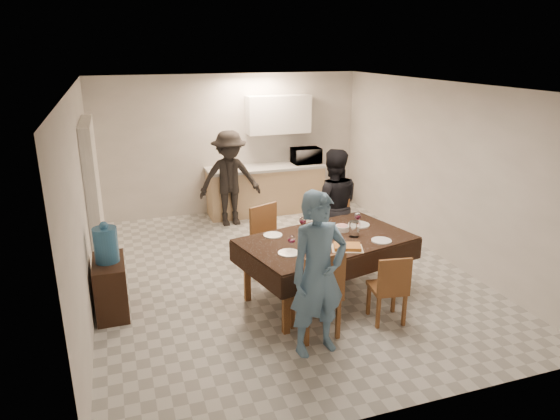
{
  "coord_description": "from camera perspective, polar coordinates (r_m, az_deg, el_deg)",
  "views": [
    {
      "loc": [
        -2.07,
        -6.12,
        3.07
      ],
      "look_at": [
        -0.12,
        -0.3,
        1.05
      ],
      "focal_mm": 32.0,
      "sensor_mm": 36.0,
      "label": 1
    }
  ],
  "objects": [
    {
      "name": "wine_glass_a",
      "position": [
        5.76,
        1.33,
        -3.83
      ],
      "size": [
        0.09,
        0.09,
        0.2
      ],
      "primitive_type": null,
      "color": "white",
      "rests_on": "dining_table"
    },
    {
      "name": "chair_near_left",
      "position": [
        5.41,
        4.49,
        -8.69
      ],
      "size": [
        0.5,
        0.5,
        0.55
      ],
      "rotation": [
        0.0,
        0.0,
        0.08
      ],
      "color": "brown",
      "rests_on": "floor"
    },
    {
      "name": "savoury_tart",
      "position": [
        5.92,
        7.69,
        -4.19
      ],
      "size": [
        0.44,
        0.38,
        0.05
      ],
      "primitive_type": "cube",
      "rotation": [
        0.0,
        0.0,
        -0.36
      ],
      "color": "#CB7C3B",
      "rests_on": "dining_table"
    },
    {
      "name": "salad_bowl",
      "position": [
        6.47,
        7.13,
        -2.08
      ],
      "size": [
        0.18,
        0.18,
        0.07
      ],
      "primitive_type": "cylinder",
      "color": "white",
      "rests_on": "dining_table"
    },
    {
      "name": "wine_glass_c",
      "position": [
        6.36,
        2.61,
        -1.65
      ],
      "size": [
        0.09,
        0.09,
        0.21
      ],
      "primitive_type": null,
      "color": "white",
      "rests_on": "dining_table"
    },
    {
      "name": "water_jug",
      "position": [
        6.14,
        -19.27,
        -3.78
      ],
      "size": [
        0.28,
        0.28,
        0.42
      ],
      "primitive_type": "cylinder",
      "color": "teal",
      "rests_on": "console"
    },
    {
      "name": "plate_far_left",
      "position": [
        6.27,
        -0.82,
        -2.89
      ],
      "size": [
        0.24,
        0.24,
        0.01
      ],
      "primitive_type": "cylinder",
      "color": "white",
      "rests_on": "dining_table"
    },
    {
      "name": "mushroom_dish",
      "position": [
        6.42,
        3.91,
        -2.29
      ],
      "size": [
        0.2,
        0.2,
        0.04
      ],
      "primitive_type": "cylinder",
      "color": "white",
      "rests_on": "dining_table"
    },
    {
      "name": "wall_right",
      "position": [
        7.84,
        17.75,
        4.32
      ],
      "size": [
        0.02,
        6.0,
        2.6
      ],
      "primitive_type": "cube",
      "color": "silver",
      "rests_on": "floor"
    },
    {
      "name": "wine_bottle",
      "position": [
        6.17,
        4.75,
        -1.75
      ],
      "size": [
        0.08,
        0.08,
        0.32
      ],
      "primitive_type": null,
      "color": "black",
      "rests_on": "dining_table"
    },
    {
      "name": "ceiling",
      "position": [
        6.48,
        0.13,
        14.08
      ],
      "size": [
        5.0,
        6.0,
        0.02
      ],
      "primitive_type": "cube",
      "color": "white",
      "rests_on": "wall_back"
    },
    {
      "name": "kitchen_base_cabinet",
      "position": [
        9.57,
        -1.62,
        2.22
      ],
      "size": [
        2.2,
        0.6,
        0.86
      ],
      "primitive_type": "cube",
      "color": "tan",
      "rests_on": "floor"
    },
    {
      "name": "wall_back",
      "position": [
        9.52,
        -5.72,
        7.44
      ],
      "size": [
        5.0,
        0.02,
        2.6
      ],
      "primitive_type": "cube",
      "color": "silver",
      "rests_on": "floor"
    },
    {
      "name": "person_kitchen",
      "position": [
        8.84,
        -5.76,
        3.59
      ],
      "size": [
        1.09,
        0.63,
        1.69
      ],
      "primitive_type": "imported",
      "color": "black",
      "rests_on": "floor"
    },
    {
      "name": "plate_near_left",
      "position": [
        5.74,
        1.02,
        -4.93
      ],
      "size": [
        0.25,
        0.25,
        0.01
      ],
      "primitive_type": "cylinder",
      "color": "white",
      "rests_on": "dining_table"
    },
    {
      "name": "person_far",
      "position": [
        7.31,
        5.98,
        0.44
      ],
      "size": [
        0.97,
        0.85,
        1.7
      ],
      "primitive_type": "imported",
      "rotation": [
        0.0,
        0.0,
        2.85
      ],
      "color": "black",
      "rests_on": "floor"
    },
    {
      "name": "water_pitcher",
      "position": [
        6.27,
        8.46,
        -2.18
      ],
      "size": [
        0.13,
        0.13,
        0.2
      ],
      "primitive_type": "cylinder",
      "color": "white",
      "rests_on": "dining_table"
    },
    {
      "name": "stub_partition",
      "position": [
        7.6,
        -20.5,
        1.65
      ],
      "size": [
        0.15,
        1.4,
        2.1
      ],
      "primitive_type": "cube",
      "color": "silver",
      "rests_on": "floor"
    },
    {
      "name": "chair_far_left",
      "position": [
        6.69,
        -0.52,
        -3.25
      ],
      "size": [
        0.6,
        0.62,
        0.55
      ],
      "rotation": [
        0.0,
        0.0,
        3.55
      ],
      "color": "brown",
      "rests_on": "floor"
    },
    {
      "name": "wine_glass_b",
      "position": [
        6.61,
        8.85,
        -1.09
      ],
      "size": [
        0.09,
        0.09,
        0.2
      ],
      "primitive_type": null,
      "color": "white",
      "rests_on": "dining_table"
    },
    {
      "name": "chair_far_right",
      "position": [
        7.01,
        6.5,
        -2.44
      ],
      "size": [
        0.59,
        0.6,
        0.54
      ],
      "rotation": [
        0.0,
        0.0,
        2.77
      ],
      "color": "brown",
      "rests_on": "floor"
    },
    {
      "name": "microwave",
      "position": [
        9.68,
        3.02,
        6.23
      ],
      "size": [
        0.54,
        0.36,
        0.3
      ],
      "primitive_type": "imported",
      "rotation": [
        0.0,
        0.0,
        3.14
      ],
      "color": "white",
      "rests_on": "kitchen_worktop"
    },
    {
      "name": "wall_front",
      "position": [
        4.14,
        13.67,
        -7.62
      ],
      "size": [
        5.0,
        0.02,
        2.6
      ],
      "primitive_type": "cube",
      "color": "silver",
      "rests_on": "floor"
    },
    {
      "name": "kitchen_worktop",
      "position": [
        9.45,
        -1.65,
        4.87
      ],
      "size": [
        2.24,
        0.64,
        0.05
      ],
      "primitive_type": "cube",
      "color": "#BAB9B4",
      "rests_on": "kitchen_base_cabinet"
    },
    {
      "name": "plate_near_right",
      "position": [
        6.22,
        11.52,
        -3.45
      ],
      "size": [
        0.25,
        0.25,
        0.01
      ],
      "primitive_type": "cylinder",
      "color": "white",
      "rests_on": "dining_table"
    },
    {
      "name": "person_near",
      "position": [
        5.09,
        4.4,
        -7.36
      ],
      "size": [
        0.69,
        0.5,
        1.75
      ],
      "primitive_type": "imported",
      "rotation": [
        0.0,
        0.0,
        0.14
      ],
      "color": "slate",
      "rests_on": "floor"
    },
    {
      "name": "dining_table",
      "position": [
        6.22,
        5.31,
        -3.56
      ],
      "size": [
        2.28,
        1.65,
        0.81
      ],
      "rotation": [
        0.0,
        0.0,
        0.23
      ],
      "color": "black",
      "rests_on": "floor"
    },
    {
      "name": "wall_left",
      "position": [
        6.39,
        -21.64,
        0.82
      ],
      "size": [
        0.02,
        6.0,
        2.6
      ],
      "primitive_type": "cube",
      "color": "silver",
      "rests_on": "floor"
    },
    {
      "name": "plate_far_right",
      "position": [
        6.7,
        8.99,
        -1.66
      ],
      "size": [
        0.28,
        0.28,
        0.02
      ],
      "primitive_type": "cylinder",
      "color": "white",
      "rests_on": "dining_table"
    },
    {
      "name": "floor",
      "position": [
        7.15,
        0.12,
        -7.17
      ],
      "size": [
        5.0,
        6.0,
        0.02
      ],
      "primitive_type": "cube",
      "color": "beige",
      "rests_on": "ground"
    },
    {
      "name": "chair_near_right",
      "position": [
        5.85,
        12.63,
        -8.09
      ],
      "size": [
        0.44,
        0.44,
        0.46
      ],
      "rotation": [
        0.0,
        0.0,
        -0.15
      ],
      "color": "brown",
      "rests_on": "floor"
    },
    {
      "name": "console",
      "position": [
        6.35,
        -18.76,
        -8.33
      ],
      "size": [
        0.36,
        0.72,
        0.67
      ],
      "primitive_type": "cube",
      "color": "#311D10",
      "rests_on": "floor"
    },
    {
      "name": "upper_cabinet",
      "position": [
        9.5,
        -0.19,
        10.87
      ],
      "size": [
        1.2,
        0.34,
        0.7
      ],
      "primitive_type": "cube",
      "color": "white",
      "rests_on": "wall_back"
    }
  ]
}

